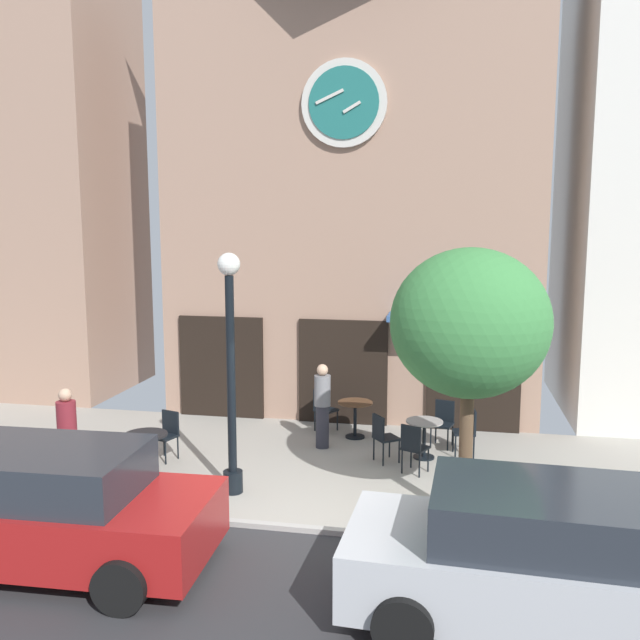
{
  "coord_description": "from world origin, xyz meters",
  "views": [
    {
      "loc": [
        2.06,
        -8.8,
        4.37
      ],
      "look_at": [
        -0.16,
        2.68,
        2.68
      ],
      "focal_mm": 37.53,
      "sensor_mm": 36.0,
      "label": 1
    }
  ],
  "objects_px": {
    "cafe_chair_curbside": "(383,434)",
    "cafe_chair_under_awning": "(468,428)",
    "cafe_table_rightmost": "(424,432)",
    "cafe_chair_near_lamp": "(167,431)",
    "parked_car_silver": "(543,559)",
    "parked_car_red": "(46,508)",
    "cafe_table_center_right": "(146,445)",
    "pedestrian_maroon": "(67,436)",
    "cafe_table_leftmost": "(355,412)",
    "cafe_chair_outer": "(323,406)",
    "street_tree": "(470,324)",
    "cafe_chair_right_end": "(443,420)",
    "pedestrian_grey": "(322,405)",
    "cafe_chair_left_end": "(413,445)",
    "street_lamp": "(231,373)"
  },
  "relations": [
    {
      "from": "cafe_chair_under_awning",
      "to": "pedestrian_grey",
      "type": "distance_m",
      "value": 2.82
    },
    {
      "from": "cafe_table_center_right",
      "to": "parked_car_red",
      "type": "distance_m",
      "value": 3.18
    },
    {
      "from": "street_tree",
      "to": "parked_car_silver",
      "type": "distance_m",
      "value": 3.4
    },
    {
      "from": "cafe_table_leftmost",
      "to": "cafe_table_rightmost",
      "type": "relative_size",
      "value": 1.04
    },
    {
      "from": "cafe_table_center_right",
      "to": "pedestrian_grey",
      "type": "relative_size",
      "value": 0.46
    },
    {
      "from": "cafe_table_rightmost",
      "to": "cafe_table_center_right",
      "type": "bearing_deg",
      "value": -159.91
    },
    {
      "from": "cafe_table_rightmost",
      "to": "cafe_chair_near_lamp",
      "type": "bearing_deg",
      "value": -168.57
    },
    {
      "from": "street_tree",
      "to": "cafe_table_center_right",
      "type": "relative_size",
      "value": 5.29
    },
    {
      "from": "street_lamp",
      "to": "cafe_table_rightmost",
      "type": "height_order",
      "value": "street_lamp"
    },
    {
      "from": "cafe_chair_near_lamp",
      "to": "parked_car_red",
      "type": "height_order",
      "value": "parked_car_red"
    },
    {
      "from": "cafe_chair_curbside",
      "to": "parked_car_silver",
      "type": "distance_m",
      "value": 5.19
    },
    {
      "from": "parked_car_red",
      "to": "cafe_chair_outer",
      "type": "bearing_deg",
      "value": 68.72
    },
    {
      "from": "cafe_table_center_right",
      "to": "pedestrian_maroon",
      "type": "bearing_deg",
      "value": -145.31
    },
    {
      "from": "cafe_table_center_right",
      "to": "cafe_chair_outer",
      "type": "height_order",
      "value": "cafe_chair_outer"
    },
    {
      "from": "street_tree",
      "to": "cafe_chair_under_awning",
      "type": "bearing_deg",
      "value": 87.45
    },
    {
      "from": "pedestrian_maroon",
      "to": "cafe_chair_left_end",
      "type": "bearing_deg",
      "value": 15.85
    },
    {
      "from": "cafe_table_rightmost",
      "to": "parked_car_red",
      "type": "bearing_deg",
      "value": -133.2
    },
    {
      "from": "parked_car_silver",
      "to": "parked_car_red",
      "type": "bearing_deg",
      "value": 178.48
    },
    {
      "from": "cafe_chair_curbside",
      "to": "cafe_chair_left_end",
      "type": "distance_m",
      "value": 0.76
    },
    {
      "from": "cafe_chair_under_awning",
      "to": "parked_car_red",
      "type": "distance_m",
      "value": 7.53
    },
    {
      "from": "street_tree",
      "to": "cafe_chair_curbside",
      "type": "distance_m",
      "value": 3.57
    },
    {
      "from": "cafe_table_rightmost",
      "to": "pedestrian_maroon",
      "type": "bearing_deg",
      "value": -157.0
    },
    {
      "from": "street_tree",
      "to": "cafe_chair_under_awning",
      "type": "height_order",
      "value": "street_tree"
    },
    {
      "from": "pedestrian_grey",
      "to": "cafe_table_center_right",
      "type": "bearing_deg",
      "value": -144.75
    },
    {
      "from": "street_tree",
      "to": "cafe_chair_left_end",
      "type": "height_order",
      "value": "street_tree"
    },
    {
      "from": "cafe_table_leftmost",
      "to": "cafe_chair_near_lamp",
      "type": "distance_m",
      "value": 3.79
    },
    {
      "from": "street_lamp",
      "to": "cafe_chair_left_end",
      "type": "xyz_separation_m",
      "value": [
        2.85,
        1.37,
        -1.46
      ]
    },
    {
      "from": "cafe_chair_outer",
      "to": "cafe_chair_near_lamp",
      "type": "xyz_separation_m",
      "value": [
        -2.53,
        -2.29,
        0.0
      ]
    },
    {
      "from": "cafe_table_leftmost",
      "to": "cafe_chair_right_end",
      "type": "relative_size",
      "value": 0.84
    },
    {
      "from": "cafe_chair_curbside",
      "to": "pedestrian_maroon",
      "type": "distance_m",
      "value": 5.49
    },
    {
      "from": "cafe_chair_outer",
      "to": "parked_car_silver",
      "type": "height_order",
      "value": "parked_car_silver"
    },
    {
      "from": "cafe_chair_near_lamp",
      "to": "parked_car_silver",
      "type": "bearing_deg",
      "value": -33.72
    },
    {
      "from": "parked_car_silver",
      "to": "cafe_chair_near_lamp",
      "type": "bearing_deg",
      "value": 146.28
    },
    {
      "from": "street_lamp",
      "to": "cafe_chair_left_end",
      "type": "height_order",
      "value": "street_lamp"
    },
    {
      "from": "cafe_table_leftmost",
      "to": "cafe_table_rightmost",
      "type": "distance_m",
      "value": 1.73
    },
    {
      "from": "cafe_table_rightmost",
      "to": "cafe_chair_right_end",
      "type": "distance_m",
      "value": 0.86
    },
    {
      "from": "street_lamp",
      "to": "cafe_chair_near_lamp",
      "type": "height_order",
      "value": "street_lamp"
    },
    {
      "from": "cafe_chair_left_end",
      "to": "parked_car_silver",
      "type": "height_order",
      "value": "parked_car_silver"
    },
    {
      "from": "parked_car_red",
      "to": "parked_car_silver",
      "type": "distance_m",
      "value": 6.08
    },
    {
      "from": "cafe_chair_outer",
      "to": "parked_car_silver",
      "type": "relative_size",
      "value": 0.21
    },
    {
      "from": "cafe_chair_near_lamp",
      "to": "pedestrian_maroon",
      "type": "distance_m",
      "value": 1.9
    },
    {
      "from": "cafe_table_center_right",
      "to": "parked_car_silver",
      "type": "bearing_deg",
      "value": -28.13
    },
    {
      "from": "pedestrian_grey",
      "to": "parked_car_red",
      "type": "bearing_deg",
      "value": -117.11
    },
    {
      "from": "street_tree",
      "to": "pedestrian_grey",
      "type": "distance_m",
      "value": 4.4
    },
    {
      "from": "cafe_table_center_right",
      "to": "cafe_table_leftmost",
      "type": "height_order",
      "value": "cafe_table_leftmost"
    },
    {
      "from": "cafe_table_rightmost",
      "to": "parked_car_red",
      "type": "relative_size",
      "value": 0.17
    },
    {
      "from": "cafe_table_leftmost",
      "to": "cafe_chair_outer",
      "type": "bearing_deg",
      "value": 153.01
    },
    {
      "from": "cafe_chair_outer",
      "to": "cafe_chair_under_awning",
      "type": "xyz_separation_m",
      "value": [
        2.99,
        -1.04,
        0.0
      ]
    },
    {
      "from": "cafe_chair_curbside",
      "to": "cafe_chair_under_awning",
      "type": "height_order",
      "value": "same"
    },
    {
      "from": "cafe_chair_outer",
      "to": "pedestrian_grey",
      "type": "xyz_separation_m",
      "value": [
        0.19,
        -1.12,
        0.33
      ]
    }
  ]
}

